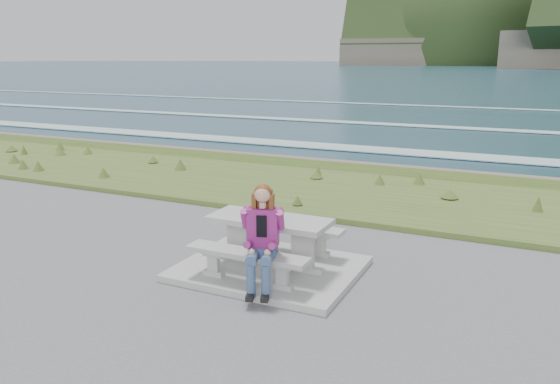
{
  "coord_description": "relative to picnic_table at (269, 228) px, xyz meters",
  "views": [
    {
      "loc": [
        3.44,
        -6.89,
        3.13
      ],
      "look_at": [
        -0.4,
        1.2,
        0.93
      ],
      "focal_mm": 35.0,
      "sensor_mm": 36.0,
      "label": 1
    }
  ],
  "objects": [
    {
      "name": "concrete_slab",
      "position": [
        -0.0,
        0.0,
        -0.63
      ],
      "size": [
        2.6,
        2.1,
        0.1
      ],
      "primitive_type": "cube",
      "color": "gray",
      "rests_on": "ground"
    },
    {
      "name": "seated_woman",
      "position": [
        0.29,
        -0.83,
        -0.06
      ],
      "size": [
        0.59,
        0.79,
        1.42
      ],
      "rotation": [
        0.0,
        0.0,
        0.31
      ],
      "color": "#314D6F",
      "rests_on": "concrete_slab"
    },
    {
      "name": "bench_seaward",
      "position": [
        0.0,
        0.7,
        -0.23
      ],
      "size": [
        1.8,
        0.35,
        0.45
      ],
      "color": "gray",
      "rests_on": "concrete_slab"
    },
    {
      "name": "bench_landward",
      "position": [
        0.0,
        -0.7,
        -0.23
      ],
      "size": [
        1.8,
        0.35,
        0.45
      ],
      "color": "gray",
      "rests_on": "concrete_slab"
    },
    {
      "name": "grass_verge",
      "position": [
        -0.0,
        5.0,
        -0.68
      ],
      "size": [
        160.0,
        4.5,
        0.22
      ],
      "primitive_type": "cube",
      "color": "#304F1D",
      "rests_on": "ground"
    },
    {
      "name": "picnic_table",
      "position": [
        0.0,
        0.0,
        0.0
      ],
      "size": [
        1.8,
        0.75,
        0.75
      ],
      "color": "gray",
      "rests_on": "concrete_slab"
    },
    {
      "name": "ocean",
      "position": [
        -0.0,
        25.09,
        -2.42
      ],
      "size": [
        1600.0,
        1600.0,
        0.09
      ],
      "color": "#1B3E4E",
      "rests_on": "ground"
    },
    {
      "name": "shore_drop",
      "position": [
        -0.0,
        7.9,
        -0.68
      ],
      "size": [
        160.0,
        0.8,
        2.2
      ],
      "primitive_type": "cube",
      "color": "brown",
      "rests_on": "ground"
    }
  ]
}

